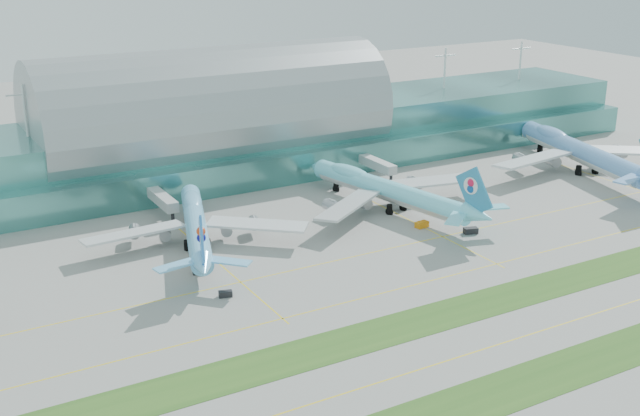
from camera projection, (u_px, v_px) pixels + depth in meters
ground at (446, 320)px, 172.89m from camera, size 700.00×700.00×0.00m
terminal at (213, 132)px, 273.88m from camera, size 340.00×69.10×36.00m
grass_strip_near at (540, 379)px, 149.92m from camera, size 420.00×12.00×0.08m
grass_strip_far at (441, 316)px, 174.52m from camera, size 420.00×12.00×0.08m
taxiline_b at (490, 347)px, 161.41m from camera, size 420.00×0.35×0.01m
taxiline_c at (398, 289)px, 187.65m from camera, size 420.00×0.35×0.01m
taxiline_d at (349, 258)px, 205.70m from camera, size 420.00×0.35×0.01m
airliner_b at (196, 224)px, 212.92m from camera, size 56.88×66.05×18.70m
airliner_c at (387, 189)px, 240.17m from camera, size 64.14×73.69×20.39m
airliner_d at (581, 151)px, 278.45m from camera, size 71.84×82.86×23.08m
gse_c at (225, 294)px, 183.48m from camera, size 3.39×2.34×1.41m
gse_d at (200, 271)px, 195.97m from camera, size 3.71×2.49×1.50m
gse_e at (422, 224)px, 226.60m from camera, size 4.04×2.63×1.66m
gse_f at (471, 231)px, 221.97m from camera, size 4.29×3.07×1.66m
gse_g at (625, 179)px, 269.28m from camera, size 3.86×2.44×1.27m
gse_h at (625, 174)px, 274.57m from camera, size 3.63×2.23×1.47m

